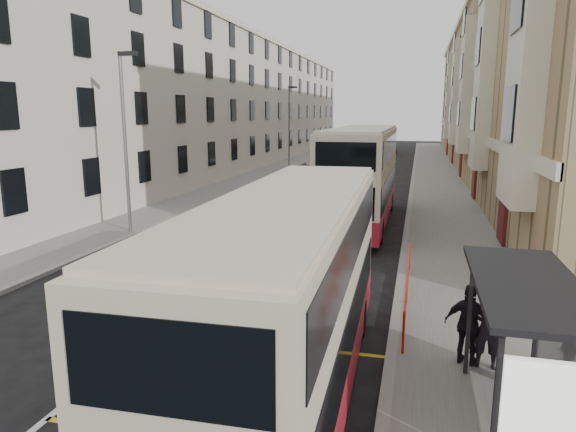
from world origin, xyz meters
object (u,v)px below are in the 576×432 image
(pedestrian_mid, at_px, (576,366))
(car_red, at_px, (390,149))
(double_decker_front, at_px, (291,299))
(street_lamp_near, at_px, (125,133))
(car_dark, at_px, (352,148))
(white_van, at_px, (323,161))
(pedestrian_far, at_px, (469,325))
(car_silver, at_px, (339,151))
(street_lamp_far, at_px, (289,122))
(double_decker_rear, at_px, (362,176))
(pedestrian_near, at_px, (487,328))
(bus_shelter, at_px, (538,333))

(pedestrian_mid, bearing_deg, car_red, 96.92)
(double_decker_front, distance_m, pedestrian_mid, 5.35)
(street_lamp_near, xyz_separation_m, car_dark, (3.68, 51.10, -3.86))
(car_red, bearing_deg, double_decker_front, 87.11)
(car_dark, bearing_deg, white_van, -106.26)
(pedestrian_far, xyz_separation_m, car_silver, (-11.42, 56.51, -0.36))
(street_lamp_far, relative_size, car_dark, 1.69)
(street_lamp_near, height_order, pedestrian_mid, street_lamp_near)
(pedestrian_mid, bearing_deg, street_lamp_near, 145.82)
(street_lamp_near, bearing_deg, double_decker_rear, 26.23)
(pedestrian_near, distance_m, pedestrian_mid, 1.85)
(street_lamp_near, xyz_separation_m, pedestrian_mid, (15.72, -10.95, -3.67))
(car_dark, bearing_deg, double_decker_front, -98.85)
(bus_shelter, xyz_separation_m, street_lamp_near, (-14.69, 12.39, 2.50))
(double_decker_front, bearing_deg, white_van, 98.02)
(pedestrian_near, relative_size, pedestrian_mid, 1.09)
(double_decker_front, height_order, car_silver, double_decker_front)
(bus_shelter, xyz_separation_m, car_red, (-5.96, 65.45, -1.47))
(street_lamp_near, bearing_deg, pedestrian_far, -34.62)
(car_red, bearing_deg, pedestrian_mid, 91.74)
(street_lamp_near, bearing_deg, car_silver, 86.88)
(street_lamp_near, relative_size, pedestrian_far, 4.45)
(white_van, height_order, car_silver, car_silver)
(pedestrian_near, distance_m, car_silver, 57.81)
(bus_shelter, height_order, white_van, bus_shelter)
(bus_shelter, relative_size, double_decker_rear, 0.35)
(street_lamp_far, bearing_deg, pedestrian_near, -70.17)
(double_decker_front, height_order, pedestrian_near, double_decker_front)
(street_lamp_far, distance_m, car_dark, 21.76)
(street_lamp_far, distance_m, double_decker_rear, 27.08)
(pedestrian_far, bearing_deg, bus_shelter, 121.62)
(white_van, distance_m, car_red, 22.40)
(bus_shelter, distance_m, car_red, 65.74)
(street_lamp_far, relative_size, double_decker_rear, 0.66)
(car_silver, bearing_deg, car_red, 54.31)
(street_lamp_near, xyz_separation_m, car_silver, (2.56, 46.87, -3.95))
(pedestrian_mid, bearing_deg, bus_shelter, -124.73)
(pedestrian_near, height_order, white_van, pedestrian_near)
(double_decker_front, distance_m, car_silver, 59.18)
(car_dark, xyz_separation_m, car_red, (5.05, 1.96, -0.12))
(double_decker_front, distance_m, car_red, 64.85)
(street_lamp_near, distance_m, double_decker_rear, 11.39)
(pedestrian_near, relative_size, car_red, 0.39)
(pedestrian_mid, distance_m, pedestrian_far, 2.18)
(pedestrian_far, bearing_deg, double_decker_front, 48.54)
(pedestrian_mid, bearing_deg, car_silver, 103.51)
(street_lamp_near, bearing_deg, double_decker_front, -48.11)
(street_lamp_far, bearing_deg, car_dark, 80.10)
(car_red, bearing_deg, double_decker_rear, 87.05)
(double_decker_front, height_order, double_decker_rear, double_decker_rear)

